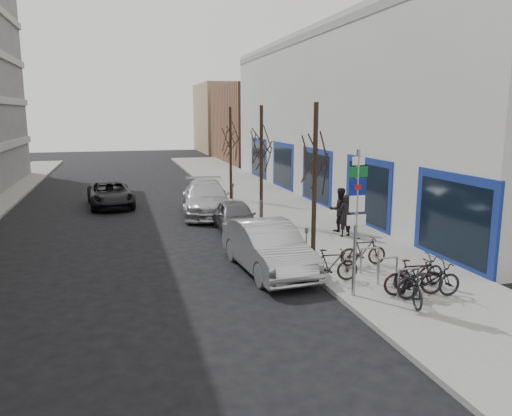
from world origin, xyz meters
TOP-DOWN VIEW (x-y plane):
  - ground at (0.00, 0.00)m, footprint 120.00×120.00m
  - sidewalk_east at (4.50, 10.00)m, footprint 5.00×70.00m
  - commercial_building at (17.00, 16.00)m, footprint 20.00×32.00m
  - brick_building_far at (13.00, 40.00)m, footprint 12.00×14.00m
  - tan_building_far at (13.50, 55.00)m, footprint 13.00×12.00m
  - highway_sign_pole at (2.40, -0.01)m, footprint 0.55×0.10m
  - bike_rack at (3.80, 0.60)m, footprint 0.66×2.26m
  - tree_near at (2.60, 3.50)m, footprint 1.80×1.80m
  - tree_mid at (2.60, 10.00)m, footprint 1.80×1.80m
  - tree_far at (2.60, 16.50)m, footprint 1.80×1.80m
  - meter_front at (2.15, 3.00)m, footprint 0.10×0.08m
  - meter_mid at (2.15, 8.50)m, footprint 0.10×0.08m
  - meter_back at (2.15, 14.00)m, footprint 0.10×0.08m
  - bike_near_left at (3.63, -0.86)m, footprint 0.93×1.90m
  - bike_near_right at (4.01, -0.45)m, footprint 1.81×0.77m
  - bike_mid_curb at (4.50, 0.08)m, footprint 1.85×0.80m
  - bike_mid_inner at (2.27, 1.25)m, footprint 1.74×0.73m
  - bike_far_curb at (4.30, -0.71)m, footprint 1.93×0.64m
  - bike_far_inner at (3.96, 2.45)m, footprint 1.65×0.55m
  - parked_car_front at (0.85, 3.14)m, footprint 2.11×5.09m
  - parked_car_mid at (1.09, 8.83)m, footprint 1.78×4.09m
  - parked_car_back at (0.51, 13.05)m, footprint 3.04×6.05m
  - lane_car at (-4.26, 16.62)m, footprint 2.76×5.17m
  - pedestrian_near at (5.12, 6.29)m, footprint 0.71×0.54m
  - pedestrian_far at (5.28, 7.18)m, footprint 0.77×0.58m

SIDE VIEW (x-z plane):
  - ground at x=0.00m, z-range 0.00..0.00m
  - sidewalk_east at x=4.50m, z-range 0.00..0.15m
  - bike_far_inner at x=3.96m, z-range 0.15..1.14m
  - bike_rack at x=3.80m, z-range 0.24..1.07m
  - bike_mid_inner at x=2.27m, z-range 0.15..1.18m
  - bike_near_right at x=4.01m, z-range 0.15..1.21m
  - parked_car_mid at x=1.09m, z-range 0.00..1.37m
  - lane_car at x=-4.26m, z-range 0.00..1.38m
  - bike_mid_curb at x=4.50m, z-range 0.15..1.24m
  - bike_near_left at x=3.63m, z-range 0.15..1.26m
  - bike_far_curb at x=4.30m, z-range 0.15..1.32m
  - parked_car_front at x=0.85m, z-range 0.00..1.64m
  - parked_car_back at x=0.51m, z-range 0.00..1.68m
  - meter_front at x=2.15m, z-range 0.28..1.55m
  - meter_mid at x=2.15m, z-range 0.28..1.55m
  - meter_back at x=2.15m, z-range 0.28..1.55m
  - pedestrian_near at x=5.12m, z-range 0.15..1.90m
  - pedestrian_far at x=5.28m, z-range 0.15..2.06m
  - highway_sign_pole at x=2.40m, z-range 0.36..4.56m
  - brick_building_far at x=13.00m, z-range 0.00..8.00m
  - tree_near at x=2.60m, z-range 1.35..6.85m
  - tree_mid at x=2.60m, z-range 1.35..6.85m
  - tree_far at x=2.60m, z-range 1.35..6.85m
  - tan_building_far at x=13.50m, z-range 0.00..9.00m
  - commercial_building at x=17.00m, z-range 0.00..10.00m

